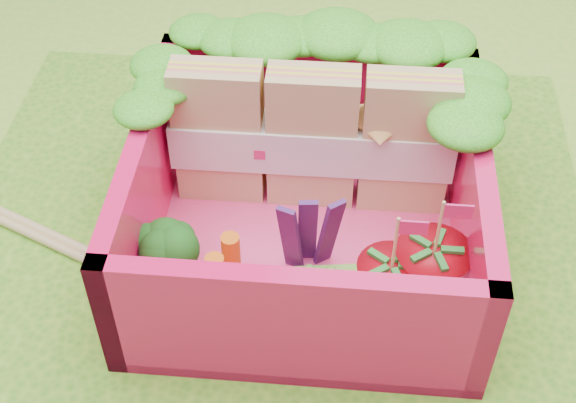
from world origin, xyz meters
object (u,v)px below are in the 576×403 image
at_px(sandwich_stack, 313,139).
at_px(strawberry_left, 389,288).
at_px(broccoli, 168,250).
at_px(bento_box, 307,198).
at_px(chopsticks, 30,229).
at_px(strawberry_right, 430,275).

bearing_deg(sandwich_stack, strawberry_left, -62.01).
relative_size(sandwich_stack, broccoli, 3.48).
xyz_separation_m(sandwich_stack, broccoli, (-0.49, -0.53, -0.12)).
height_order(bento_box, strawberry_left, bento_box).
bearing_deg(sandwich_stack, chopsticks, -166.44).
relative_size(bento_box, strawberry_left, 2.67).
xyz_separation_m(broccoli, strawberry_right, (0.95, -0.00, -0.04)).
xyz_separation_m(bento_box, strawberry_right, (0.46, -0.27, -0.08)).
xyz_separation_m(strawberry_left, strawberry_right, (0.14, 0.06, 0.01)).
height_order(broccoli, strawberry_left, strawberry_left).
bearing_deg(chopsticks, bento_box, 1.02).
xyz_separation_m(broccoli, strawberry_left, (0.80, -0.06, -0.06)).
distance_m(broccoli, strawberry_right, 0.95).
distance_m(sandwich_stack, strawberry_right, 0.72).
bearing_deg(strawberry_right, sandwich_stack, 130.84).
bearing_deg(broccoli, chopsticks, 158.70).
relative_size(bento_box, broccoli, 4.03).
bearing_deg(bento_box, chopsticks, -178.98).
bearing_deg(strawberry_left, sandwich_stack, 117.99).
bearing_deg(chopsticks, strawberry_left, -12.18).
relative_size(bento_box, strawberry_right, 2.52).
height_order(sandwich_stack, chopsticks, sandwich_stack).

